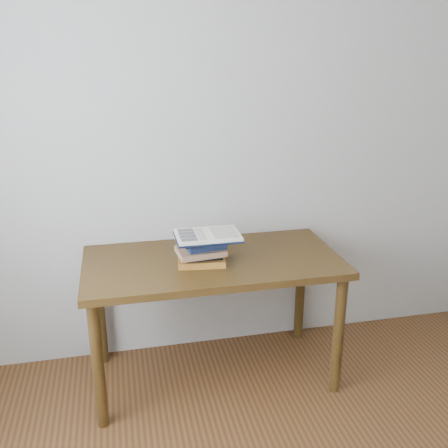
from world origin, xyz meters
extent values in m
cube|color=#A8A69F|center=(0.00, 1.75, 1.30)|extent=(3.50, 0.04, 2.60)
cube|color=#442F11|center=(-0.11, 1.38, 0.73)|extent=(1.40, 0.70, 0.04)
cylinder|color=#442F11|center=(-0.75, 1.09, 0.36)|extent=(0.06, 0.06, 0.71)
cylinder|color=#442F11|center=(0.53, 1.09, 0.36)|extent=(0.06, 0.06, 0.71)
cylinder|color=#442F11|center=(-0.75, 1.67, 0.36)|extent=(0.06, 0.06, 0.71)
cylinder|color=#442F11|center=(0.53, 1.67, 0.36)|extent=(0.06, 0.06, 0.71)
cube|color=#B07B28|center=(-0.18, 1.33, 0.77)|extent=(0.26, 0.18, 0.04)
cube|color=black|center=(-0.17, 1.34, 0.80)|extent=(0.19, 0.13, 0.03)
cube|color=#956D4D|center=(-0.19, 1.31, 0.83)|extent=(0.26, 0.20, 0.03)
cube|color=#172446|center=(-0.17, 1.32, 0.86)|extent=(0.22, 0.17, 0.03)
cube|color=black|center=(-0.17, 1.33, 0.89)|extent=(0.26, 0.18, 0.03)
cube|color=black|center=(-0.15, 1.31, 0.91)|extent=(0.34, 0.23, 0.01)
cube|color=silver|center=(-0.24, 1.31, 0.92)|extent=(0.16, 0.22, 0.02)
cube|color=silver|center=(-0.07, 1.31, 0.92)|extent=(0.16, 0.22, 0.02)
cylinder|color=silver|center=(-0.15, 1.31, 0.92)|extent=(0.01, 0.22, 0.01)
cube|color=black|center=(-0.26, 1.38, 0.93)|extent=(0.08, 0.04, 0.00)
cube|color=black|center=(-0.26, 1.34, 0.93)|extent=(0.08, 0.04, 0.00)
cube|color=black|center=(-0.26, 1.29, 0.93)|extent=(0.08, 0.04, 0.00)
cube|color=black|center=(-0.26, 1.24, 0.93)|extent=(0.08, 0.04, 0.00)
cube|color=beige|center=(-0.19, 1.31, 0.93)|extent=(0.04, 0.18, 0.00)
cube|color=beige|center=(-0.06, 1.31, 0.93)|extent=(0.13, 0.19, 0.00)
camera|label=1|loc=(-0.60, -1.09, 1.83)|focal=40.00mm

